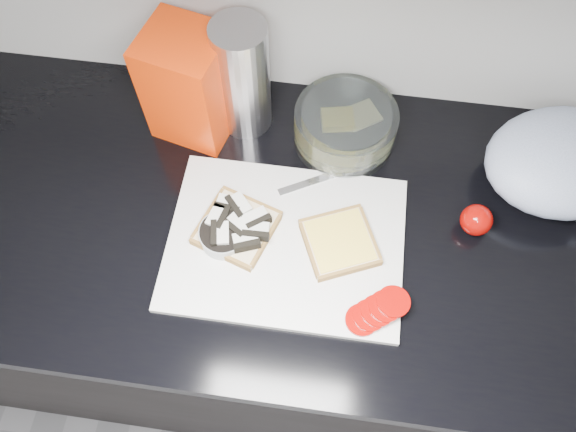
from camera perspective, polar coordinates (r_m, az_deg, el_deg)
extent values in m
cube|color=black|center=(1.43, 5.96, -9.50)|extent=(3.50, 0.60, 0.86)
cube|color=black|center=(1.01, 8.31, -1.48)|extent=(3.50, 0.64, 0.04)
cube|color=silver|center=(0.96, -0.25, -2.79)|extent=(0.40, 0.30, 0.01)
cube|color=beige|center=(0.96, -5.23, -1.21)|extent=(0.15, 0.15, 0.02)
cube|color=silver|center=(0.97, -5.98, 1.29)|extent=(0.04, 0.03, 0.02)
cube|color=black|center=(0.97, -5.98, 1.29)|extent=(0.05, 0.01, 0.02)
cube|color=silver|center=(0.96, -4.84, 1.15)|extent=(0.04, 0.05, 0.02)
cube|color=black|center=(0.96, -4.84, 1.15)|extent=(0.04, 0.04, 0.02)
cube|color=silver|center=(0.95, -3.31, -0.17)|extent=(0.05, 0.04, 0.02)
cube|color=black|center=(0.95, -3.31, -0.17)|extent=(0.04, 0.03, 0.02)
cube|color=silver|center=(0.95, -7.26, -0.09)|extent=(0.03, 0.05, 0.02)
cube|color=black|center=(0.95, -7.26, -0.09)|extent=(0.02, 0.05, 0.02)
cube|color=silver|center=(0.95, -5.05, -0.90)|extent=(0.05, 0.04, 0.02)
cube|color=black|center=(0.95, -5.05, -0.90)|extent=(0.04, 0.03, 0.02)
cube|color=silver|center=(0.93, -4.32, -2.41)|extent=(0.05, 0.04, 0.02)
cube|color=black|center=(0.93, -4.32, -2.41)|extent=(0.05, 0.03, 0.02)
cube|color=silver|center=(0.94, -6.72, -1.84)|extent=(0.03, 0.04, 0.02)
cube|color=black|center=(0.94, -6.72, -1.84)|extent=(0.02, 0.05, 0.02)
cube|color=silver|center=(0.94, -3.20, -1.37)|extent=(0.04, 0.02, 0.02)
cube|color=black|center=(0.94, -3.20, -1.37)|extent=(0.05, 0.01, 0.02)
cube|color=beige|center=(0.95, 5.27, -2.68)|extent=(0.15, 0.15, 0.01)
cube|color=yellow|center=(0.94, 5.31, -2.46)|extent=(0.13, 0.13, 0.00)
cylinder|color=#920703|center=(0.91, 7.50, -10.43)|extent=(0.06, 0.06, 0.01)
cylinder|color=#920703|center=(0.91, 8.29, -9.96)|extent=(0.06, 0.06, 0.01)
cylinder|color=#920703|center=(0.91, 9.09, -9.49)|extent=(0.06, 0.06, 0.01)
cylinder|color=#920703|center=(0.91, 9.87, -9.02)|extent=(0.07, 0.07, 0.01)
cylinder|color=#920703|center=(0.91, 10.66, -8.55)|extent=(0.07, 0.07, 0.01)
cube|color=silver|center=(1.01, 2.34, 3.47)|extent=(0.12, 0.07, 0.00)
cube|color=silver|center=(1.03, 7.14, 5.11)|extent=(0.06, 0.04, 0.01)
cylinder|color=#9EA3A2|center=(0.96, -6.51, -2.07)|extent=(0.08, 0.08, 0.04)
cylinder|color=black|center=(0.94, -6.61, -1.63)|extent=(0.08, 0.08, 0.01)
cylinder|color=silver|center=(1.01, -2.13, 2.60)|extent=(0.12, 0.12, 0.01)
cylinder|color=silver|center=(1.05, 5.81, 9.00)|extent=(0.19, 0.19, 0.08)
cube|color=yellow|center=(1.05, 4.92, 8.77)|extent=(0.07, 0.05, 0.04)
cube|color=#DFCB85|center=(1.08, 7.20, 8.87)|extent=(0.08, 0.08, 0.01)
cube|color=#F42504|center=(1.03, -9.90, 13.03)|extent=(0.16, 0.16, 0.21)
cylinder|color=#B0B0B5|center=(1.02, -4.64, 13.76)|extent=(0.10, 0.10, 0.23)
ellipsoid|color=#B1BCD9|center=(1.09, 26.20, 4.99)|extent=(0.33, 0.30, 0.12)
sphere|color=#920703|center=(1.01, 18.59, -0.39)|extent=(0.06, 0.06, 0.06)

